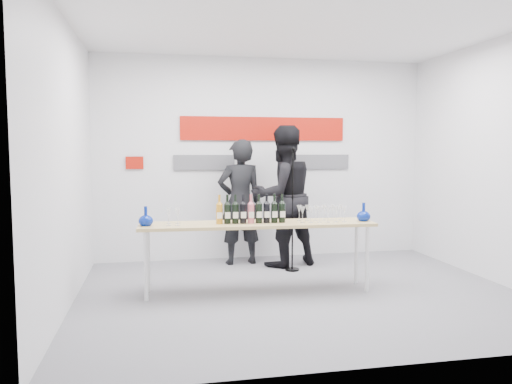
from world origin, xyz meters
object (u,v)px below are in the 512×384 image
(tasting_table, at_px, (258,228))
(presenter_left, at_px, (240,202))
(presenter_right, at_px, (283,196))
(mic_stand, at_px, (292,233))

(tasting_table, distance_m, presenter_left, 1.44)
(presenter_right, bearing_deg, presenter_left, -38.23)
(presenter_right, height_order, mic_stand, presenter_right)
(presenter_right, distance_m, mic_stand, 0.58)
(presenter_right, bearing_deg, mic_stand, 81.88)
(tasting_table, distance_m, mic_stand, 1.14)
(tasting_table, relative_size, presenter_right, 1.37)
(mic_stand, bearing_deg, presenter_left, 159.14)
(tasting_table, height_order, presenter_left, presenter_left)
(tasting_table, bearing_deg, presenter_left, 91.49)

